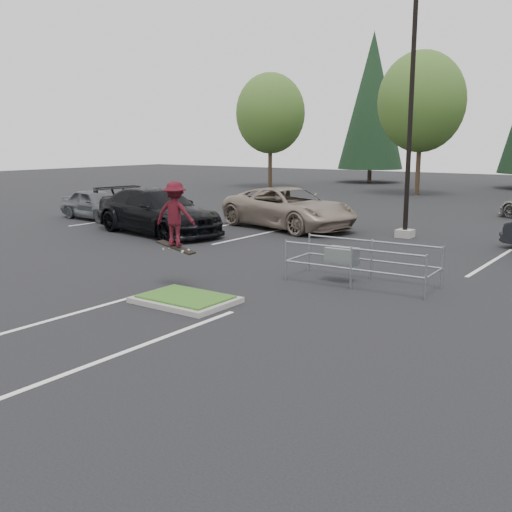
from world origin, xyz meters
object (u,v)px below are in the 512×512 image
Objects in this scene: skateboarder at (175,214)px; car_l_black at (156,211)px; conif_a at (372,101)px; car_l_tan at (289,208)px; decid_b at (421,105)px; decid_a at (270,116)px; car_l_grey at (96,204)px; light_pole at (410,116)px; cart_corral at (346,257)px.

skateboarder is 0.29× the size of car_l_black.
skateboarder is (12.80, -39.00, -5.24)m from conif_a.
skateboarder is at bearing -148.58° from car_l_tan.
car_l_tan is at bearing -71.57° from conif_a.
skateboarder is (4.81, -29.53, -4.18)m from decid_b.
car_l_grey is at bearing -78.08° from decid_a.
light_pole is at bearing -70.65° from decid_b.
light_pole is at bearing -44.25° from decid_a.
decid_b is 24.01m from car_l_black.
decid_b is 1.56× the size of car_l_black.
skateboarder is 9.23m from car_l_black.
conif_a is at bearing 7.31° from car_l_grey.
car_l_black reaches higher than cart_corral.
decid_b is 2.49× the size of cart_corral.
light_pole is 25.86m from decid_a.
conif_a reaches higher than light_pole.
conif_a is 3.35× the size of cart_corral.
cart_corral is at bearing -52.38° from decid_a.
decid_b reaches higher than skateboarder.
light_pole is 11.45m from skateboarder.
decid_a is 25.40m from car_l_black.
car_l_black is at bearing -79.65° from conif_a.
decid_a is at bearing 135.75° from light_pole.
car_l_black is 1.48× the size of car_l_grey.
car_l_tan is at bearing -66.16° from car_l_grey.
skateboarder is (16.81, -29.03, -3.72)m from decid_a.
decid_b is 30.21m from skateboarder.
conif_a reaches higher than cart_corral.
car_l_tan is (-3.30, 10.50, -0.99)m from skateboarder.
light_pole is at bearing -51.11° from car_l_black.
conif_a is 3.11× the size of car_l_grey.
decid_b is 0.74× the size of conif_a.
skateboarder is at bearing -80.75° from decid_b.
decid_a reaches higher than car_l_black.
skateboarder is 11.05m from car_l_tan.
conif_a is (-7.99, 9.47, 1.05)m from decid_b.
light_pole reaches higher than car_l_black.
decid_b is at bearing -96.82° from skateboarder.
cart_corral is at bearing -100.37° from car_l_grey.
cart_corral is 2.17× the size of skateboarder.
light_pole reaches higher than skateboarder.
decid_b is 28.27m from cart_corral.
car_l_black is at bearing -98.96° from car_l_grey.
decid_a is at bearing 125.29° from cart_corral.
decid_b reaches higher than car_l_black.
car_l_tan reaches higher than car_l_grey.
decid_b is at bearing 2.39° from decid_a.
cart_corral is at bearing -65.96° from conif_a.
car_l_tan is at bearing -85.47° from decid_b.
decid_a is 0.92× the size of decid_b.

